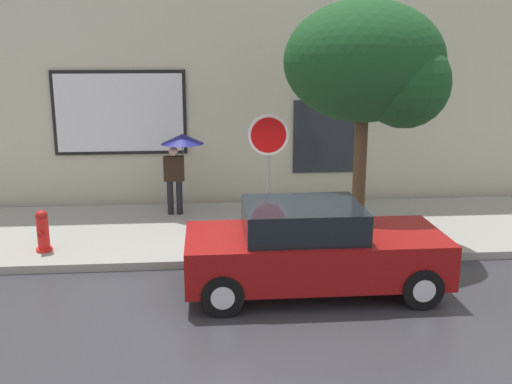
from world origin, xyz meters
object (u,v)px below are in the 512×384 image
(fire_hydrant, at_px, (43,231))
(parked_car, at_px, (312,249))
(street_tree, at_px, (372,67))
(stop_sign, at_px, (268,154))
(pedestrian_with_umbrella, at_px, (180,151))

(fire_hydrant, bearing_deg, parked_car, -21.94)
(fire_hydrant, height_order, street_tree, street_tree)
(parked_car, height_order, stop_sign, stop_sign)
(street_tree, bearing_deg, fire_hydrant, -179.12)
(parked_car, xyz_separation_m, stop_sign, (-0.51, 1.93, 1.21))
(parked_car, bearing_deg, fire_hydrant, 158.06)
(stop_sign, bearing_deg, pedestrian_with_umbrella, 127.33)
(parked_car, xyz_separation_m, pedestrian_with_umbrella, (-2.25, 4.22, 0.89))
(parked_car, distance_m, fire_hydrant, 5.09)
(parked_car, height_order, fire_hydrant, parked_car)
(street_tree, bearing_deg, parked_car, -125.36)
(parked_car, bearing_deg, street_tree, 54.64)
(street_tree, distance_m, stop_sign, 2.50)
(pedestrian_with_umbrella, relative_size, stop_sign, 0.73)
(parked_car, xyz_separation_m, street_tree, (1.42, 2.00, 2.80))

